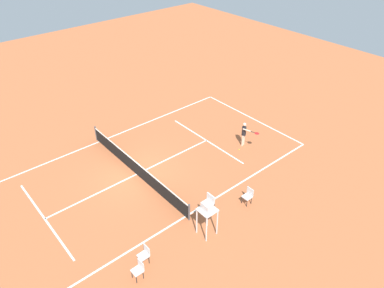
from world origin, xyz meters
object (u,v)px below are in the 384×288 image
courtside_chair_near (139,269)px  courtside_chair_far (144,254)px  tennis_ball (239,149)px  player_serving (245,132)px  umpire_chair (208,209)px  courtside_chair_mid (248,195)px

courtside_chair_near → courtside_chair_far: size_ratio=1.00×
tennis_ball → courtside_chair_far: size_ratio=0.07×
player_serving → courtside_chair_far: size_ratio=1.81×
umpire_chair → courtside_chair_far: umpire_chair is taller
player_serving → courtside_chair_mid: bearing=28.7°
tennis_ball → courtside_chair_mid: (-3.74, 3.30, 0.50)m
tennis_ball → courtside_chair_far: (-3.36, 9.74, 0.50)m
umpire_chair → courtside_chair_mid: 3.31m
umpire_chair → courtside_chair_mid: umpire_chair is taller
courtside_chair_mid → courtside_chair_far: bearing=86.6°
tennis_ball → courtside_chair_near: (-3.86, 10.39, 0.50)m
tennis_ball → umpire_chair: size_ratio=0.03×
umpire_chair → courtside_chair_near: bearing=89.4°
tennis_ball → umpire_chair: (-3.90, 6.43, 1.57)m
courtside_chair_mid → player_serving: bearing=-44.9°
player_serving → tennis_ball: player_serving is taller
tennis_ball → courtside_chair_mid: 5.02m
tennis_ball → courtside_chair_far: 10.32m
player_serving → umpire_chair: size_ratio=0.71×
tennis_ball → courtside_chair_mid: size_ratio=0.07×
tennis_ball → courtside_chair_mid: courtside_chair_mid is taller
player_serving → courtside_chair_near: 11.74m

